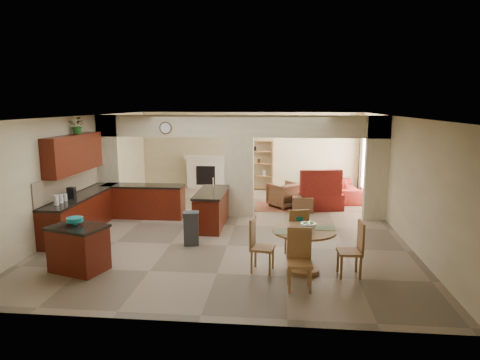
# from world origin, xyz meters

# --- Properties ---
(floor) EXTENTS (10.00, 10.00, 0.00)m
(floor) POSITION_xyz_m (0.00, 0.00, 0.00)
(floor) COLOR #83725A
(floor) RESTS_ON ground
(ceiling) EXTENTS (10.00, 10.00, 0.00)m
(ceiling) POSITION_xyz_m (0.00, 0.00, 2.80)
(ceiling) COLOR white
(ceiling) RESTS_ON wall_back
(wall_back) EXTENTS (8.00, 0.00, 8.00)m
(wall_back) POSITION_xyz_m (0.00, 5.00, 1.40)
(wall_back) COLOR beige
(wall_back) RESTS_ON floor
(wall_front) EXTENTS (8.00, 0.00, 8.00)m
(wall_front) POSITION_xyz_m (0.00, -5.00, 1.40)
(wall_front) COLOR beige
(wall_front) RESTS_ON floor
(wall_left) EXTENTS (0.00, 10.00, 10.00)m
(wall_left) POSITION_xyz_m (-4.00, 0.00, 1.40)
(wall_left) COLOR beige
(wall_left) RESTS_ON floor
(wall_right) EXTENTS (0.00, 10.00, 10.00)m
(wall_right) POSITION_xyz_m (4.00, 0.00, 1.40)
(wall_right) COLOR beige
(wall_right) RESTS_ON floor
(partition_left_pier) EXTENTS (0.60, 0.25, 2.80)m
(partition_left_pier) POSITION_xyz_m (-3.70, 1.00, 1.40)
(partition_left_pier) COLOR beige
(partition_left_pier) RESTS_ON floor
(partition_center_pier) EXTENTS (0.80, 0.25, 2.20)m
(partition_center_pier) POSITION_xyz_m (0.00, 1.00, 1.10)
(partition_center_pier) COLOR beige
(partition_center_pier) RESTS_ON floor
(partition_right_pier) EXTENTS (0.60, 0.25, 2.80)m
(partition_right_pier) POSITION_xyz_m (3.70, 1.00, 1.40)
(partition_right_pier) COLOR beige
(partition_right_pier) RESTS_ON floor
(partition_header) EXTENTS (8.00, 0.25, 0.60)m
(partition_header) POSITION_xyz_m (0.00, 1.00, 2.50)
(partition_header) COLOR beige
(partition_header) RESTS_ON partition_center_pier
(kitchen_counter) EXTENTS (2.52, 3.29, 1.48)m
(kitchen_counter) POSITION_xyz_m (-3.26, -0.25, 0.46)
(kitchen_counter) COLOR #3E0B07
(kitchen_counter) RESTS_ON floor
(upper_cabinets) EXTENTS (0.35, 2.40, 0.90)m
(upper_cabinets) POSITION_xyz_m (-3.82, -0.80, 1.92)
(upper_cabinets) COLOR #3E0B07
(upper_cabinets) RESTS_ON wall_left
(peninsula) EXTENTS (0.70, 1.85, 0.91)m
(peninsula) POSITION_xyz_m (-0.60, -0.11, 0.46)
(peninsula) COLOR #3E0B07
(peninsula) RESTS_ON floor
(wall_clock) EXTENTS (0.34, 0.03, 0.34)m
(wall_clock) POSITION_xyz_m (-2.00, 0.85, 2.45)
(wall_clock) COLOR #4E331A
(wall_clock) RESTS_ON partition_header
(rug) EXTENTS (1.60, 1.30, 0.01)m
(rug) POSITION_xyz_m (1.20, 2.10, 0.01)
(rug) COLOR brown
(rug) RESTS_ON floor
(fireplace) EXTENTS (1.60, 0.35, 1.20)m
(fireplace) POSITION_xyz_m (-1.60, 4.83, 0.61)
(fireplace) COLOR silver
(fireplace) RESTS_ON floor
(shelving_unit) EXTENTS (1.00, 0.32, 1.80)m
(shelving_unit) POSITION_xyz_m (0.35, 4.82, 0.90)
(shelving_unit) COLOR olive
(shelving_unit) RESTS_ON floor
(window_a) EXTENTS (0.02, 0.90, 1.90)m
(window_a) POSITION_xyz_m (3.97, 2.30, 1.20)
(window_a) COLOR white
(window_a) RESTS_ON wall_right
(window_b) EXTENTS (0.02, 0.90, 1.90)m
(window_b) POSITION_xyz_m (3.97, 4.00, 1.20)
(window_b) COLOR white
(window_b) RESTS_ON wall_right
(glazed_door) EXTENTS (0.02, 0.70, 2.10)m
(glazed_door) POSITION_xyz_m (3.97, 3.15, 1.05)
(glazed_door) COLOR white
(glazed_door) RESTS_ON wall_right
(drape_a_left) EXTENTS (0.10, 0.28, 2.30)m
(drape_a_left) POSITION_xyz_m (3.93, 1.70, 1.20)
(drape_a_left) COLOR #42211A
(drape_a_left) RESTS_ON wall_right
(drape_a_right) EXTENTS (0.10, 0.28, 2.30)m
(drape_a_right) POSITION_xyz_m (3.93, 2.90, 1.20)
(drape_a_right) COLOR #42211A
(drape_a_right) RESTS_ON wall_right
(drape_b_left) EXTENTS (0.10, 0.28, 2.30)m
(drape_b_left) POSITION_xyz_m (3.93, 3.40, 1.20)
(drape_b_left) COLOR #42211A
(drape_b_left) RESTS_ON wall_right
(drape_b_right) EXTENTS (0.10, 0.28, 2.30)m
(drape_b_right) POSITION_xyz_m (3.93, 4.60, 1.20)
(drape_b_right) COLOR #42211A
(drape_b_right) RESTS_ON wall_right
(ceiling_fan) EXTENTS (1.00, 1.00, 0.10)m
(ceiling_fan) POSITION_xyz_m (1.50, 3.00, 2.56)
(ceiling_fan) COLOR white
(ceiling_fan) RESTS_ON ceiling
(kitchen_island) EXTENTS (1.17, 0.99, 0.87)m
(kitchen_island) POSITION_xyz_m (-2.59, -3.29, 0.44)
(kitchen_island) COLOR #3E0B07
(kitchen_island) RESTS_ON floor
(teal_bowl) EXTENTS (0.30, 0.30, 0.14)m
(teal_bowl) POSITION_xyz_m (-2.67, -3.23, 0.94)
(teal_bowl) COLOR teal
(teal_bowl) RESTS_ON kitchen_island
(trash_can) EXTENTS (0.37, 0.33, 0.69)m
(trash_can) POSITION_xyz_m (-0.81, -1.61, 0.35)
(trash_can) COLOR #2D2D2F
(trash_can) RESTS_ON floor
(dining_table) EXTENTS (1.19, 1.19, 0.81)m
(dining_table) POSITION_xyz_m (1.60, -2.93, 0.53)
(dining_table) COLOR olive
(dining_table) RESTS_ON floor
(fruit_bowl) EXTENTS (0.28, 0.28, 0.15)m
(fruit_bowl) POSITION_xyz_m (1.67, -2.94, 0.88)
(fruit_bowl) COLOR #69B526
(fruit_bowl) RESTS_ON dining_table
(sofa) EXTENTS (2.43, 1.13, 0.69)m
(sofa) POSITION_xyz_m (3.30, 3.59, 0.34)
(sofa) COLOR maroon
(sofa) RESTS_ON floor
(chaise) EXTENTS (1.40, 1.23, 0.49)m
(chaise) POSITION_xyz_m (2.31, 2.10, 0.24)
(chaise) COLOR maroon
(chaise) RESTS_ON floor
(armchair) EXTENTS (1.15, 1.15, 0.76)m
(armchair) POSITION_xyz_m (1.27, 2.13, 0.38)
(armchair) COLOR maroon
(armchair) RESTS_ON floor
(ottoman) EXTENTS (0.63, 0.63, 0.44)m
(ottoman) POSITION_xyz_m (1.81, 1.72, 0.22)
(ottoman) COLOR maroon
(ottoman) RESTS_ON floor
(plant) EXTENTS (0.40, 0.36, 0.42)m
(plant) POSITION_xyz_m (-3.82, -0.53, 2.58)
(plant) COLOR #165015
(plant) RESTS_ON upper_cabinets
(chair_north) EXTENTS (0.51, 0.51, 1.02)m
(chair_north) POSITION_xyz_m (1.50, -2.19, 0.55)
(chair_north) COLOR olive
(chair_north) RESTS_ON floor
(chair_east) EXTENTS (0.44, 0.44, 1.02)m
(chair_east) POSITION_xyz_m (2.50, -3.06, 0.55)
(chair_east) COLOR olive
(chair_east) RESTS_ON floor
(chair_south) EXTENTS (0.44, 0.44, 1.02)m
(chair_south) POSITION_xyz_m (1.49, -3.63, 0.55)
(chair_south) COLOR olive
(chair_south) RESTS_ON floor
(chair_west) EXTENTS (0.48, 0.48, 1.02)m
(chair_west) POSITION_xyz_m (0.75, -2.98, 0.55)
(chair_west) COLOR olive
(chair_west) RESTS_ON floor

